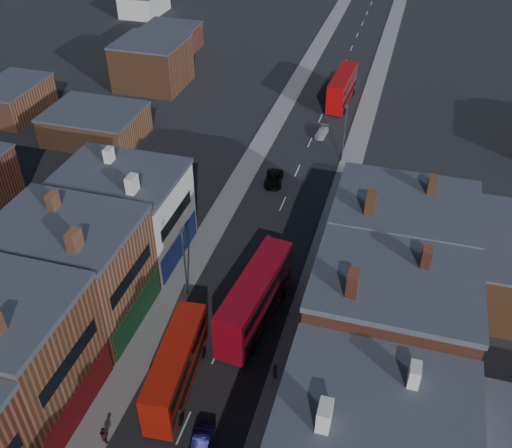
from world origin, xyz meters
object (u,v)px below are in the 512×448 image
Objects in this scene: ped_3 at (275,371)px; car_2 at (274,179)px; car_1 at (201,443)px; ped_1 at (104,434)px; car_3 at (322,132)px; bus_2 at (342,88)px; bus_0 at (176,367)px; bus_1 at (255,298)px.

car_2 is at bearing 3.82° from ped_3.
car_1 is 8.65m from ped_3.
car_2 is at bearing -70.00° from ped_1.
ped_1 is 1.00× the size of ped_3.
bus_2 is at bearing 90.22° from car_3.
car_2 reaches higher than car_1.
ped_3 reaches higher than car_2.
car_1 is at bearing -87.37° from bus_2.
bus_0 is 7.05× the size of ped_1.
bus_0 is 2.38× the size of car_2.
car_1 is at bearing -143.75° from ped_1.
car_3 is 44.11m from ped_3.
bus_1 is 1.08× the size of bus_2.
bus_2 is at bearing -7.39° from ped_3.
bus_2 is 3.15× the size of car_3.
ped_3 is at bearing -83.63° from bus_2.
car_1 is at bearing -56.72° from bus_0.
ped_3 is (4.42, -43.88, 0.35)m from car_3.
bus_0 is 7.08× the size of ped_3.
bus_1 is 37.89m from car_3.
car_2 is (-4.35, 23.46, -2.19)m from bus_1.
bus_1 is 23.96m from car_2.
bus_1 is at bearing 60.77° from bus_0.
bus_2 is (3.96, 58.73, 0.18)m from bus_0.
car_1 is (3.85, -4.82, -1.85)m from bus_0.
bus_1 is 49.64m from bus_2.
car_2 is (-4.28, -26.18, -2.01)m from bus_2.
bus_1 reaches higher than ped_3.
car_2 is at bearing -96.57° from bus_2.
bus_0 is at bearing -107.23° from bus_1.
ped_1 is at bearing -93.74° from bus_2.
car_1 is at bearing -84.74° from car_3.
bus_0 is at bearing -89.35° from car_3.
bus_2 is (-0.06, 49.63, -0.17)m from bus_1.
car_3 is at bearing -5.28° from ped_3.
car_3 is at bearing -91.47° from bus_2.
car_1 is at bearing -84.08° from bus_1.
bus_1 is 14.08m from car_1.
bus_1 is (4.02, 9.09, 0.35)m from bus_0.
bus_2 is 55.85m from ped_3.
bus_0 is 0.94× the size of bus_2.
bus_1 is at bearing 84.21° from car_1.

